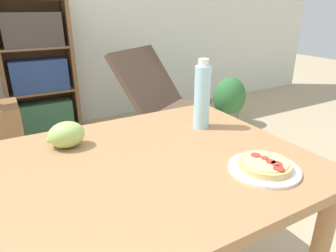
% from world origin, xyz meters
% --- Properties ---
extents(dining_table, '(1.06, 0.84, 0.77)m').
position_xyz_m(dining_table, '(0.07, 0.08, 0.65)').
color(dining_table, '#A37549').
rests_on(dining_table, ground_plane).
extents(pizza_on_plate, '(0.22, 0.22, 0.04)m').
position_xyz_m(pizza_on_plate, '(0.36, -0.16, 0.78)').
color(pizza_on_plate, white).
rests_on(pizza_on_plate, dining_table).
extents(grape_bunch, '(0.13, 0.11, 0.10)m').
position_xyz_m(grape_bunch, '(-0.14, 0.32, 0.82)').
color(grape_bunch, '#A8CC66').
rests_on(grape_bunch, dining_table).
extents(drink_bottle, '(0.07, 0.07, 0.28)m').
position_xyz_m(drink_bottle, '(0.39, 0.23, 0.90)').
color(drink_bottle, '#A3DBEA').
rests_on(drink_bottle, dining_table).
extents(lounge_chair_far, '(0.93, 1.00, 0.88)m').
position_xyz_m(lounge_chair_far, '(0.96, 1.61, 0.29)').
color(lounge_chair_far, slate).
rests_on(lounge_chair_far, ground_plane).
extents(bookshelf, '(0.67, 0.29, 1.32)m').
position_xyz_m(bookshelf, '(0.03, 2.45, 0.63)').
color(bookshelf, brown).
rests_on(bookshelf, ground_plane).
extents(side_table, '(0.34, 0.34, 0.59)m').
position_xyz_m(side_table, '(-0.40, 1.62, 0.30)').
color(side_table, brown).
rests_on(side_table, ground_plane).
extents(potted_plant_floor, '(0.38, 0.32, 0.54)m').
position_xyz_m(potted_plant_floor, '(1.83, 1.70, 0.28)').
color(potted_plant_floor, '#70665B').
rests_on(potted_plant_floor, ground_plane).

